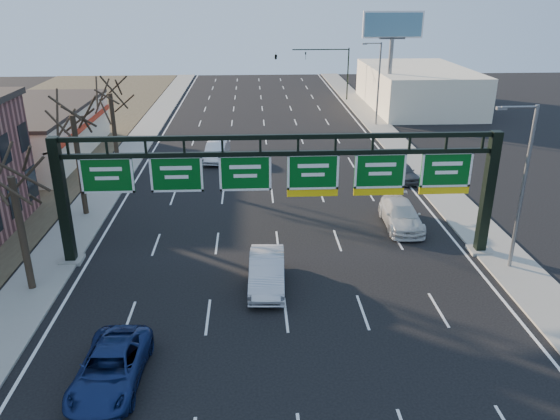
{
  "coord_description": "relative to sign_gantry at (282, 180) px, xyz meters",
  "views": [
    {
      "loc": [
        -1.46,
        -19.97,
        14.25
      ],
      "look_at": [
        0.0,
        7.25,
        3.2
      ],
      "focal_mm": 35.0,
      "sensor_mm": 36.0,
      "label": 1
    }
  ],
  "objects": [
    {
      "name": "streetlight_near",
      "position": [
        12.31,
        -2.0,
        0.45
      ],
      "size": [
        2.15,
        0.22,
        9.0
      ],
      "color": "slate",
      "rests_on": "sidewalk_right"
    },
    {
      "name": "lane_markings",
      "position": [
        -0.16,
        12.0,
        -4.62
      ],
      "size": [
        21.6,
        120.0,
        0.01
      ],
      "primitive_type": "cube",
      "color": "white",
      "rests_on": "ground"
    },
    {
      "name": "tree_mid",
      "position": [
        -12.96,
        7.0,
        3.23
      ],
      "size": [
        3.6,
        3.6,
        9.24
      ],
      "color": "black",
      "rests_on": "sidewalk_left"
    },
    {
      "name": "sidewalk_left",
      "position": [
        -12.96,
        12.0,
        -4.57
      ],
      "size": [
        3.0,
        120.0,
        0.12
      ],
      "primitive_type": "cube",
      "color": "gray",
      "rests_on": "ground"
    },
    {
      "name": "ground",
      "position": [
        -0.16,
        -8.0,
        -4.63
      ],
      "size": [
        160.0,
        160.0,
        0.0
      ],
      "primitive_type": "plane",
      "color": "black",
      "rests_on": "ground"
    },
    {
      "name": "cream_strip",
      "position": [
        -21.64,
        21.0,
        -2.27
      ],
      "size": [
        10.9,
        18.4,
        4.7
      ],
      "color": "beige",
      "rests_on": "ground"
    },
    {
      "name": "car_silver_distant",
      "position": [
        -4.76,
        19.31,
        -3.82
      ],
      "size": [
        2.31,
        5.11,
        1.63
      ],
      "primitive_type": "imported",
      "rotation": [
        0.0,
        0.0,
        -0.12
      ],
      "color": "silver",
      "rests_on": "ground"
    },
    {
      "name": "car_grey_far",
      "position": [
        10.34,
        13.04,
        -3.91
      ],
      "size": [
        2.46,
        4.46,
        1.44
      ],
      "primitive_type": "imported",
      "rotation": [
        0.0,
        0.0,
        0.19
      ],
      "color": "#424447",
      "rests_on": "ground"
    },
    {
      "name": "car_white_wagon",
      "position": [
        7.89,
        3.92,
        -3.85
      ],
      "size": [
        2.35,
        5.47,
        1.57
      ],
      "primitive_type": "imported",
      "rotation": [
        0.0,
        0.0,
        -0.03
      ],
      "color": "silver",
      "rests_on": "ground"
    },
    {
      "name": "billboard_right",
      "position": [
        14.84,
        36.98,
        4.43
      ],
      "size": [
        7.0,
        0.5,
        12.0
      ],
      "color": "slate",
      "rests_on": "ground"
    },
    {
      "name": "tree_gantry",
      "position": [
        -12.96,
        -3.0,
        2.48
      ],
      "size": [
        3.6,
        3.6,
        8.48
      ],
      "color": "black",
      "rests_on": "sidewalk_left"
    },
    {
      "name": "sign_gantry",
      "position": [
        0.0,
        0.0,
        0.0
      ],
      "size": [
        24.6,
        1.2,
        7.2
      ],
      "color": "black",
      "rests_on": "ground"
    },
    {
      "name": "car_blue_suv",
      "position": [
        -7.22,
        -10.5,
        -3.9
      ],
      "size": [
        2.62,
        5.32,
        1.45
      ],
      "primitive_type": "imported",
      "rotation": [
        0.0,
        0.0,
        -0.04
      ],
      "color": "navy",
      "rests_on": "ground"
    },
    {
      "name": "traffic_signal_mast",
      "position": [
        5.53,
        47.0,
        0.87
      ],
      "size": [
        10.16,
        0.54,
        7.0
      ],
      "color": "black",
      "rests_on": "ground"
    },
    {
      "name": "sidewalk_right",
      "position": [
        12.64,
        12.0,
        -4.57
      ],
      "size": [
        3.0,
        120.0,
        0.12
      ],
      "primitive_type": "cube",
      "color": "gray",
      "rests_on": "ground"
    },
    {
      "name": "streetlight_far",
      "position": [
        12.31,
        32.0,
        0.45
      ],
      "size": [
        2.15,
        0.22,
        9.0
      ],
      "color": "slate",
      "rests_on": "sidewalk_right"
    },
    {
      "name": "car_silver_sedan",
      "position": [
        -0.97,
        -3.29,
        -3.79
      ],
      "size": [
        1.98,
        5.15,
        1.67
      ],
      "primitive_type": "imported",
      "rotation": [
        0.0,
        0.0,
        -0.04
      ],
      "color": "#ADAEB2",
      "rests_on": "ground"
    },
    {
      "name": "building_right_distant",
      "position": [
        19.84,
        42.0,
        -2.13
      ],
      "size": [
        12.0,
        20.0,
        5.0
      ],
      "primitive_type": "cube",
      "color": "beige",
      "rests_on": "ground"
    },
    {
      "name": "tree_far",
      "position": [
        -12.96,
        17.0,
        2.86
      ],
      "size": [
        3.6,
        3.6,
        8.86
      ],
      "color": "black",
      "rests_on": "sidewalk_left"
    }
  ]
}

